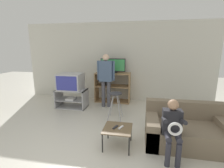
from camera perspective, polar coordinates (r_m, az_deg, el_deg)
The scene contains 12 objects.
wall_back at distance 5.56m, azimuth 1.46°, elevation 7.70°, with size 6.40×0.06×2.60m.
tv_stand at distance 5.09m, azimuth -13.92°, elevation -4.95°, with size 0.90×0.53×0.55m.
television_main at distance 4.98m, azimuth -14.37°, elevation 0.83°, with size 0.70×0.56×0.49m.
media_shelf at distance 5.40m, azimuth 0.24°, elevation -1.06°, with size 1.15×0.47×0.98m.
television_flat at distance 5.30m, azimuth 0.34°, elevation 6.33°, with size 0.81×0.20×0.46m.
folding_stool at distance 4.03m, azimuth 1.18°, elevation -5.15°, with size 0.36×0.39×0.69m.
snack_table at distance 3.03m, azimuth 2.00°, elevation -15.79°, with size 0.50×0.50×0.36m.
remote_control_black at distance 3.01m, azimuth 1.19°, elevation -14.94°, with size 0.04×0.14×0.02m, color #232328.
remote_control_white at distance 3.01m, azimuth 3.15°, elevation -14.99°, with size 0.04×0.14×0.02m, color silver.
couch at distance 3.46m, azimuth 24.59°, elevation -14.53°, with size 1.49×0.88×0.73m.
person_standing_adult at distance 4.81m, azimuth -2.15°, elevation 2.97°, with size 0.53×0.20×1.60m.
person_seated_child at distance 2.81m, azimuth 20.47°, elevation -13.53°, with size 0.33×0.43×0.97m.
Camera 1 is at (0.88, -1.85, 1.76)m, focal length 26.00 mm.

